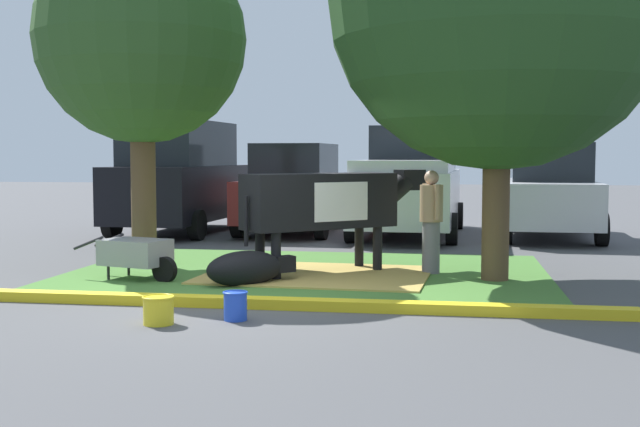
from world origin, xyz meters
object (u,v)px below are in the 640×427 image
object	(u,v)px
bucket_yellow	(158,310)
person_handler	(431,219)
sedan_blue	(295,189)
sedan_silver	(549,192)
pickup_truck_maroon	(410,185)
suv_black	(180,177)
shade_tree_left	(141,40)
calf_lying	(247,268)
bucket_blue	(235,305)
cow_holstein	(326,201)
wheelbarrow	(137,253)

from	to	relation	value
bucket_yellow	person_handler	bearing A→B (deg)	55.80
sedan_blue	sedan_silver	distance (m)	5.57
pickup_truck_maroon	suv_black	bearing A→B (deg)	-176.22
shade_tree_left	person_handler	distance (m)	5.31
calf_lying	bucket_yellow	xyz separation A→B (m)	(-0.30, -2.54, -0.08)
person_handler	suv_black	world-z (taller)	suv_black
bucket_yellow	sedan_silver	bearing A→B (deg)	62.53
bucket_blue	sedan_silver	bearing A→B (deg)	65.29
cow_holstein	sedan_blue	bearing A→B (deg)	104.98
person_handler	wheelbarrow	bearing A→B (deg)	-163.09
shade_tree_left	cow_holstein	distance (m)	3.92
calf_lying	bucket_blue	distance (m)	2.25
wheelbarrow	sedan_silver	bearing A→B (deg)	47.42
calf_lying	pickup_truck_maroon	distance (m)	7.63
cow_holstein	sedan_blue	distance (m)	6.49
suv_black	person_handler	bearing A→B (deg)	-43.90
cow_holstein	bucket_blue	xyz separation A→B (m)	(-0.45, -3.43, -0.92)
suv_black	pickup_truck_maroon	distance (m)	5.19
bucket_yellow	pickup_truck_maroon	xyz separation A→B (m)	(2.12, 9.90, 0.96)
shade_tree_left	wheelbarrow	bearing A→B (deg)	-72.34
sedan_blue	pickup_truck_maroon	xyz separation A→B (m)	(2.61, -0.14, 0.13)
calf_lying	wheelbarrow	world-z (taller)	wheelbarrow
shade_tree_left	cow_holstein	world-z (taller)	shade_tree_left
shade_tree_left	wheelbarrow	distance (m)	3.53
person_handler	cow_holstein	bearing A→B (deg)	-171.39
suv_black	sedan_blue	size ratio (longest dim) A/B	1.05
wheelbarrow	suv_black	world-z (taller)	suv_black
pickup_truck_maroon	sedan_silver	world-z (taller)	pickup_truck_maroon
calf_lying	cow_holstein	bearing A→B (deg)	53.95
suv_black	bucket_yellow	bearing A→B (deg)	-72.25
wheelbarrow	sedan_blue	bearing A→B (deg)	83.25
wheelbarrow	bucket_blue	xyz separation A→B (m)	(2.09, -2.43, -0.22)
bucket_blue	shade_tree_left	bearing A→B (deg)	123.30
bucket_blue	person_handler	bearing A→B (deg)	61.60
calf_lying	sedan_blue	size ratio (longest dim) A/B	0.27
person_handler	sedan_blue	size ratio (longest dim) A/B	0.34
bucket_yellow	suv_black	xyz separation A→B (m)	(-3.06, 9.55, 1.11)
calf_lying	bucket_blue	xyz separation A→B (m)	(0.44, -2.21, -0.08)
sedan_blue	sedan_silver	bearing A→B (deg)	-2.96
person_handler	bucket_yellow	distance (m)	4.88
calf_lying	bucket_yellow	distance (m)	2.56
bucket_yellow	calf_lying	bearing A→B (deg)	83.38
cow_holstein	suv_black	xyz separation A→B (m)	(-4.24, 5.79, 0.19)
sedan_silver	bucket_blue	bearing A→B (deg)	-114.71
pickup_truck_maroon	calf_lying	bearing A→B (deg)	-103.90
shade_tree_left	wheelbarrow	size ratio (longest dim) A/B	3.24
bucket_blue	pickup_truck_maroon	bearing A→B (deg)	81.79
shade_tree_left	cow_holstein	size ratio (longest dim) A/B	2.00
shade_tree_left	person_handler	bearing A→B (deg)	-2.84
wheelbarrow	bucket_yellow	distance (m)	3.08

